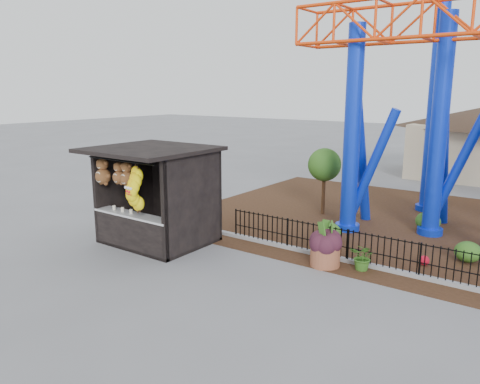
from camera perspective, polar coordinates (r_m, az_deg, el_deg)
The scene contains 9 objects.
ground at distance 12.95m, azimuth -4.20°, elevation -9.81°, with size 120.00×120.00×0.00m, color slate.
mulch_bed at distance 18.19m, azimuth 22.72°, elevation -4.15°, with size 18.00×12.00×0.02m, color #331E11.
curb at distance 13.58m, azimuth 17.65°, elevation -9.03°, with size 18.00×0.18×0.12m, color gray.
prize_booth at distance 15.10m, azimuth -10.79°, elevation -0.66°, with size 3.50×3.40×3.12m.
picket_fence at distance 13.20m, azimuth 21.51°, elevation -7.90°, with size 12.20×0.06×1.00m, color black, non-canonical shape.
terracotta_planter at distance 13.52m, azimuth 10.33°, elevation -7.67°, with size 0.84×0.84×0.59m, color brown.
planter_foliage at distance 13.32m, azimuth 10.43°, elevation -5.19°, with size 0.70×0.70×0.64m, color #331420.
potted_plant at distance 13.39m, azimuth 14.81°, elevation -7.68°, with size 0.69×0.60×0.77m, color #215719.
landscaping at distance 15.89m, azimuth 23.52°, elevation -5.43°, with size 7.93×4.43×0.68m.
Camera 1 is at (7.79, -9.11, 4.88)m, focal length 35.00 mm.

